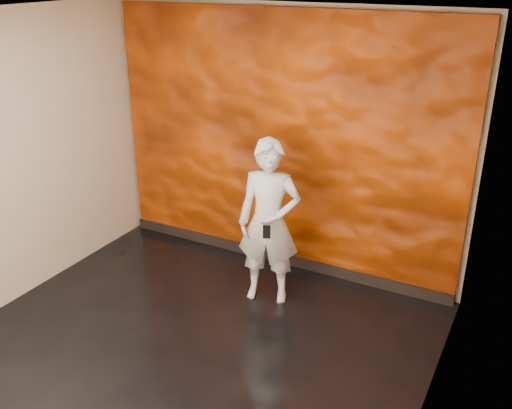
% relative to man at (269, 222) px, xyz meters
% --- Properties ---
extents(room, '(4.02, 4.02, 2.81)m').
position_rel_man_xyz_m(room, '(-0.24, -1.22, 0.57)').
color(room, black).
rests_on(room, ground).
extents(feature_wall, '(3.90, 0.06, 2.75)m').
position_rel_man_xyz_m(feature_wall, '(-0.24, 0.74, 0.55)').
color(feature_wall, '#C54000').
rests_on(feature_wall, ground).
extents(baseboard, '(3.90, 0.04, 0.12)m').
position_rel_man_xyz_m(baseboard, '(-0.24, 0.70, -0.77)').
color(baseboard, black).
rests_on(baseboard, ground).
extents(man, '(0.69, 0.55, 1.66)m').
position_rel_man_xyz_m(man, '(0.00, 0.00, 0.00)').
color(man, '#999DA9').
rests_on(man, ground).
extents(phone, '(0.07, 0.04, 0.13)m').
position_rel_man_xyz_m(phone, '(0.10, -0.24, 0.02)').
color(phone, black).
rests_on(phone, man).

